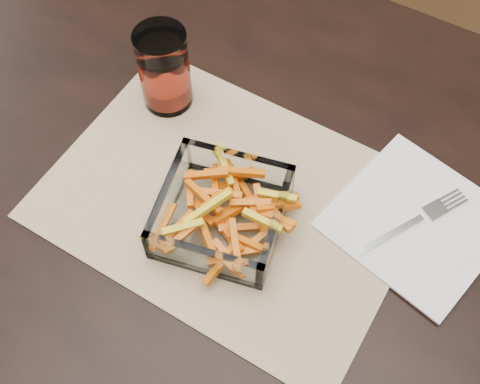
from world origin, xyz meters
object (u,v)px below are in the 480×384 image
at_px(dining_table, 214,226).
at_px(glass_bowl, 222,214).
at_px(fork, 416,220).
at_px(tumbler, 164,71).

height_order(dining_table, glass_bowl, glass_bowl).
bearing_deg(fork, glass_bowl, -119.76).
distance_m(dining_table, tumbler, 0.22).
xyz_separation_m(dining_table, tumbler, (-0.13, 0.10, 0.15)).
relative_size(dining_table, tumbler, 13.16).
bearing_deg(dining_table, tumbler, 142.74).
xyz_separation_m(tumbler, fork, (0.38, -0.01, -0.05)).
bearing_deg(fork, dining_table, -129.40).
distance_m(glass_bowl, fork, 0.24).
relative_size(tumbler, fork, 0.82).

